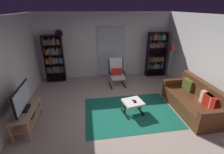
{
  "coord_description": "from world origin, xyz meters",
  "views": [
    {
      "loc": [
        -0.74,
        -3.63,
        2.79
      ],
      "look_at": [
        -0.04,
        0.83,
        0.81
      ],
      "focal_mm": 25.95,
      "sensor_mm": 36.0,
      "label": 1
    }
  ],
  "objects": [
    {
      "name": "bookshelf_near_tv",
      "position": [
        -2.04,
        2.69,
        0.97
      ],
      "size": [
        0.72,
        0.3,
        1.82
      ],
      "color": "black",
      "rests_on": "ground"
    },
    {
      "name": "bookshelf_near_sofa",
      "position": [
        2.11,
        2.63,
        0.98
      ],
      "size": [
        0.77,
        0.3,
        1.84
      ],
      "color": "black",
      "rests_on": "ground"
    },
    {
      "name": "cell_phone",
      "position": [
        0.47,
        0.04,
        0.38
      ],
      "size": [
        0.08,
        0.15,
        0.01
      ],
      "primitive_type": "cube",
      "rotation": [
        0.0,
        0.0,
        -0.13
      ],
      "color": "black",
      "rests_on": "ottoman"
    },
    {
      "name": "tv_remote",
      "position": [
        0.46,
        0.07,
        0.39
      ],
      "size": [
        0.11,
        0.14,
        0.02
      ],
      "primitive_type": "cube",
      "rotation": [
        0.0,
        0.0,
        0.53
      ],
      "color": "black",
      "rests_on": "ottoman"
    },
    {
      "name": "wall_right",
      "position": [
        2.7,
        0.0,
        1.3
      ],
      "size": [
        0.06,
        6.0,
        2.6
      ],
      "primitive_type": "cube",
      "color": "silver",
      "rests_on": "ground"
    },
    {
      "name": "area_rug",
      "position": [
        0.37,
        0.09,
        0.0
      ],
      "size": [
        2.54,
        1.82,
        0.01
      ],
      "primitive_type": "cube",
      "color": "#176650",
      "rests_on": "ground"
    },
    {
      "name": "wall_back",
      "position": [
        0.0,
        2.9,
        1.3
      ],
      "size": [
        5.6,
        0.06,
        2.6
      ],
      "primitive_type": "cube",
      "color": "silver",
      "rests_on": "ground"
    },
    {
      "name": "leather_sofa",
      "position": [
        2.15,
        -0.09,
        0.32
      ],
      "size": [
        0.82,
        1.91,
        0.87
      ],
      "color": "#552E18",
      "rests_on": "ground"
    },
    {
      "name": "tv_stand",
      "position": [
        -2.31,
        -0.08,
        0.34
      ],
      "size": [
        0.47,
        1.14,
        0.51
      ],
      "color": "tan",
      "rests_on": "ground"
    },
    {
      "name": "wall_clock",
      "position": [
        -1.75,
        2.82,
        1.85
      ],
      "size": [
        0.29,
        0.03,
        0.29
      ],
      "color": "silver"
    },
    {
      "name": "ottoman",
      "position": [
        0.43,
        0.06,
        0.31
      ],
      "size": [
        0.6,
        0.57,
        0.38
      ],
      "color": "white",
      "rests_on": "ground"
    },
    {
      "name": "ground_plane",
      "position": [
        0.0,
        0.0,
        0.0
      ],
      "size": [
        7.02,
        7.02,
        0.0
      ],
      "primitive_type": "plane",
      "color": "tan"
    },
    {
      "name": "television",
      "position": [
        -2.31,
        -0.09,
        0.8
      ],
      "size": [
        0.2,
        0.97,
        0.61
      ],
      "color": "black",
      "rests_on": "tv_stand"
    },
    {
      "name": "glass_door_panel",
      "position": [
        0.24,
        2.83,
        1.05
      ],
      "size": [
        1.1,
        0.01,
        2.0
      ],
      "primitive_type": "cube",
      "color": "silver"
    },
    {
      "name": "floor_lamp_by_shelf",
      "position": [
        2.35,
        1.8,
        1.24
      ],
      "size": [
        0.22,
        0.22,
        1.58
      ],
      "color": "#A5A5AD",
      "rests_on": "ground"
    },
    {
      "name": "wall_left",
      "position": [
        -2.7,
        0.0,
        1.3
      ],
      "size": [
        0.06,
        6.0,
        2.6
      ],
      "primitive_type": "cube",
      "color": "silver",
      "rests_on": "ground"
    },
    {
      "name": "lounge_armchair",
      "position": [
        0.31,
        1.95,
        0.53
      ],
      "size": [
        0.59,
        0.68,
        1.02
      ],
      "color": "black",
      "rests_on": "ground"
    }
  ]
}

